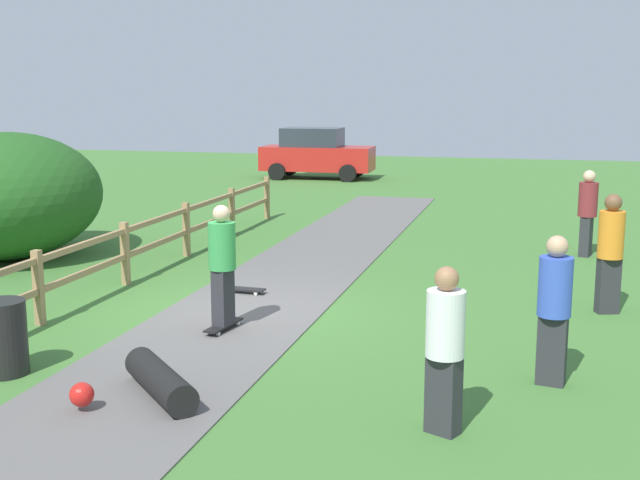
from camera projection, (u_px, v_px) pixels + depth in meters
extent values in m
plane|color=#427533|center=(241.00, 314.00, 12.41)|extent=(60.00, 60.00, 0.00)
cube|color=#605E5B|center=(241.00, 313.00, 12.40)|extent=(2.40, 28.00, 0.02)
cube|color=#997A51|center=(38.00, 288.00, 11.74)|extent=(0.12, 0.12, 1.10)
cube|color=#997A51|center=(125.00, 254.00, 14.19)|extent=(0.12, 0.12, 1.10)
cube|color=#997A51|center=(186.00, 229.00, 16.63)|extent=(0.12, 0.12, 1.10)
cube|color=#997A51|center=(232.00, 212.00, 19.07)|extent=(0.12, 0.12, 1.10)
cube|color=#997A51|center=(267.00, 198.00, 21.52)|extent=(0.12, 0.12, 1.10)
cube|color=#997A51|center=(86.00, 272.00, 12.97)|extent=(0.08, 18.00, 0.09)
cube|color=#997A51|center=(85.00, 244.00, 12.89)|extent=(0.08, 18.00, 0.09)
ellipsoid|color=#23561E|center=(6.00, 196.00, 16.33)|extent=(3.57, 4.29, 2.53)
cylinder|color=black|center=(3.00, 338.00, 9.72)|extent=(0.56, 0.56, 0.90)
cube|color=black|center=(224.00, 325.00, 11.51)|extent=(0.31, 0.82, 0.02)
cylinder|color=silver|center=(229.00, 322.00, 11.80)|extent=(0.04, 0.06, 0.06)
cylinder|color=silver|center=(238.00, 323.00, 11.74)|extent=(0.04, 0.06, 0.06)
cylinder|color=silver|center=(209.00, 333.00, 11.29)|extent=(0.04, 0.06, 0.06)
cylinder|color=silver|center=(218.00, 334.00, 11.24)|extent=(0.04, 0.06, 0.06)
cube|color=#2D2D33|center=(223.00, 297.00, 11.44)|extent=(0.24, 0.35, 0.79)
cylinder|color=green|center=(222.00, 246.00, 11.31)|extent=(0.43, 0.43, 0.66)
sphere|color=beige|center=(221.00, 214.00, 11.22)|extent=(0.24, 0.24, 0.24)
cylinder|color=black|center=(160.00, 381.00, 9.00)|extent=(1.28, 1.30, 0.36)
sphere|color=red|center=(82.00, 395.00, 8.59)|extent=(0.26, 0.26, 0.26)
cube|color=black|center=(242.00, 289.00, 13.60)|extent=(0.81, 0.23, 0.02)
cylinder|color=silver|center=(224.00, 291.00, 13.62)|extent=(0.06, 0.03, 0.06)
cylinder|color=silver|center=(228.00, 289.00, 13.76)|extent=(0.06, 0.03, 0.06)
cylinder|color=silver|center=(256.00, 293.00, 13.46)|extent=(0.06, 0.03, 0.06)
cylinder|color=silver|center=(259.00, 291.00, 13.60)|extent=(0.06, 0.03, 0.06)
cube|color=#2D2D33|center=(608.00, 286.00, 12.40)|extent=(0.37, 0.30, 0.86)
cylinder|color=orange|center=(611.00, 235.00, 12.26)|extent=(0.49, 0.49, 0.71)
sphere|color=brown|center=(613.00, 203.00, 12.17)|extent=(0.26, 0.26, 0.26)
cube|color=#2D2D33|center=(552.00, 350.00, 9.38)|extent=(0.35, 0.25, 0.82)
cylinder|color=blue|center=(555.00, 287.00, 9.25)|extent=(0.44, 0.44, 0.68)
sphere|color=tan|center=(557.00, 246.00, 9.16)|extent=(0.25, 0.25, 0.25)
cube|color=#2D2D33|center=(443.00, 395.00, 8.05)|extent=(0.37, 0.32, 0.79)
cylinder|color=white|center=(445.00, 324.00, 7.92)|extent=(0.51, 0.51, 0.66)
sphere|color=#9E704C|center=(447.00, 279.00, 7.83)|extent=(0.24, 0.24, 0.24)
cube|color=#2D2D33|center=(586.00, 236.00, 16.64)|extent=(0.28, 0.36, 0.82)
cylinder|color=maroon|center=(588.00, 199.00, 16.50)|extent=(0.47, 0.47, 0.69)
sphere|color=beige|center=(589.00, 176.00, 16.42)|extent=(0.25, 0.25, 0.25)
cube|color=red|center=(318.00, 158.00, 31.12)|extent=(4.25, 1.82, 0.90)
cube|color=#2D333D|center=(312.00, 137.00, 31.02)|extent=(2.24, 1.62, 0.70)
cylinder|color=black|center=(357.00, 169.00, 31.74)|extent=(0.65, 0.26, 0.64)
cylinder|color=black|center=(348.00, 173.00, 30.05)|extent=(0.65, 0.26, 0.64)
cylinder|color=black|center=(290.00, 167.00, 32.35)|extent=(0.65, 0.26, 0.64)
cylinder|color=black|center=(277.00, 172.00, 30.66)|extent=(0.65, 0.26, 0.64)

